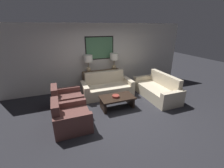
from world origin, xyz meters
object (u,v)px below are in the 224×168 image
(armchair_near_camera, at_px, (71,118))
(decorative_bowl, at_px, (116,96))
(armchair_near_back_wall, at_px, (67,101))
(console_table, at_px, (102,80))
(couch_by_back_wall, at_px, (107,88))
(couch_by_side, at_px, (157,90))
(table_lamp_right, at_px, (114,59))
(table_lamp_left, at_px, (88,61))
(coffee_table, at_px, (117,100))

(armchair_near_camera, bearing_deg, decorative_bowl, 18.73)
(armchair_near_back_wall, bearing_deg, console_table, 37.50)
(couch_by_back_wall, relative_size, couch_by_side, 1.00)
(couch_by_back_wall, bearing_deg, table_lamp_right, 49.46)
(console_table, bearing_deg, table_lamp_left, 180.00)
(couch_by_back_wall, relative_size, decorative_bowl, 8.35)
(coffee_table, relative_size, decorative_bowl, 4.77)
(table_lamp_left, relative_size, decorative_bowl, 3.01)
(console_table, bearing_deg, couch_by_back_wall, -90.00)
(couch_by_back_wall, relative_size, armchair_near_back_wall, 2.08)
(armchair_near_camera, bearing_deg, table_lamp_right, 46.64)
(table_lamp_left, height_order, armchair_near_camera, table_lamp_left)
(table_lamp_left, height_order, coffee_table, table_lamp_left)
(couch_by_side, bearing_deg, couch_by_back_wall, 153.53)
(couch_by_back_wall, relative_size, armchair_near_camera, 2.08)
(table_lamp_right, height_order, decorative_bowl, table_lamp_right)
(table_lamp_left, distance_m, table_lamp_right, 1.09)
(console_table, distance_m, armchair_near_camera, 2.73)
(decorative_bowl, bearing_deg, table_lamp_left, 105.14)
(table_lamp_left, distance_m, couch_by_back_wall, 1.30)
(console_table, xyz_separation_m, decorative_bowl, (-0.08, -1.73, 0.03))
(table_lamp_right, xyz_separation_m, couch_by_side, (1.17, -1.49, -0.99))
(couch_by_side, height_order, coffee_table, couch_by_side)
(console_table, relative_size, coffee_table, 1.44)
(armchair_near_back_wall, bearing_deg, table_lamp_right, 29.63)
(table_lamp_left, bearing_deg, couch_by_back_wall, -49.46)
(console_table, height_order, couch_by_back_wall, couch_by_back_wall)
(couch_by_back_wall, distance_m, decorative_bowl, 1.10)
(table_lamp_left, distance_m, armchair_near_back_wall, 1.86)
(coffee_table, distance_m, decorative_bowl, 0.15)
(decorative_bowl, bearing_deg, couch_by_side, 7.52)
(table_lamp_right, xyz_separation_m, decorative_bowl, (-0.62, -1.73, -0.84))
(table_lamp_right, relative_size, armchair_near_back_wall, 0.75)
(coffee_table, bearing_deg, couch_by_side, 7.33)
(console_table, distance_m, table_lamp_left, 1.03)
(console_table, relative_size, table_lamp_left, 2.29)
(decorative_bowl, bearing_deg, coffee_table, 13.03)
(armchair_near_back_wall, bearing_deg, table_lamp_left, 49.71)
(coffee_table, bearing_deg, couch_by_back_wall, 88.92)
(table_lamp_left, relative_size, armchair_near_camera, 0.75)
(table_lamp_left, xyz_separation_m, decorative_bowl, (0.47, -1.73, -0.84))
(coffee_table, xyz_separation_m, armchair_near_back_wall, (-1.54, 0.52, -0.01))
(armchair_near_back_wall, distance_m, armchair_near_camera, 1.03)
(console_table, bearing_deg, armchair_near_camera, -124.99)
(console_table, relative_size, armchair_near_back_wall, 1.72)
(table_lamp_left, bearing_deg, console_table, 0.00)
(table_lamp_left, distance_m, couch_by_side, 2.89)
(console_table, bearing_deg, table_lamp_right, 0.00)
(table_lamp_right, xyz_separation_m, couch_by_back_wall, (-0.55, -0.64, -0.99))
(decorative_bowl, distance_m, armchair_near_back_wall, 1.59)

